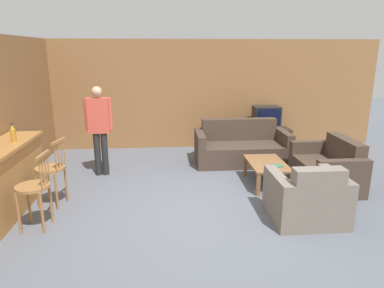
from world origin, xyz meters
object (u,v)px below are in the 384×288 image
(bottle, at_px, (13,133))
(book_on_table, at_px, (277,166))
(tv, at_px, (266,118))
(armchair_near, at_px, (307,199))
(bar_chair_mid, at_px, (51,172))
(coffee_table, at_px, (267,166))
(person_by_window, at_px, (99,125))
(tv_unit, at_px, (265,139))
(couch_far, at_px, (241,148))
(bar_chair_near, at_px, (34,190))
(loveseat_right, at_px, (328,169))

(bottle, bearing_deg, book_on_table, 4.03)
(tv, xyz_separation_m, book_on_table, (-0.52, -2.46, -0.36))
(armchair_near, relative_size, tv, 1.60)
(bar_chair_mid, relative_size, bottle, 3.81)
(coffee_table, height_order, person_by_window, person_by_window)
(tv_unit, xyz_separation_m, person_by_window, (-3.66, -1.49, 0.72))
(couch_far, bearing_deg, armchair_near, -82.51)
(couch_far, distance_m, bottle, 4.36)
(book_on_table, relative_size, person_by_window, 0.10)
(bar_chair_mid, height_order, couch_far, bar_chair_mid)
(bottle, relative_size, book_on_table, 1.59)
(bar_chair_near, relative_size, coffee_table, 1.04)
(tv_unit, bearing_deg, armchair_near, -97.16)
(bottle, bearing_deg, bar_chair_mid, -5.37)
(couch_far, bearing_deg, tv_unit, 49.74)
(armchair_near, bearing_deg, tv_unit, 82.84)
(tv, bearing_deg, coffee_table, -105.60)
(armchair_near, height_order, person_by_window, person_by_window)
(coffee_table, height_order, tv, tv)
(bar_chair_mid, distance_m, tv_unit, 5.04)
(bar_chair_near, distance_m, couch_far, 4.25)
(couch_far, height_order, armchair_near, couch_far)
(tv, bearing_deg, loveseat_right, -79.37)
(coffee_table, xyz_separation_m, person_by_window, (-3.03, 0.77, 0.62))
(tv, relative_size, bottle, 2.23)
(bar_chair_mid, bearing_deg, tv, 33.89)
(bar_chair_mid, bearing_deg, person_by_window, 68.72)
(armchair_near, bearing_deg, bar_chair_near, 178.81)
(couch_far, bearing_deg, coffee_table, -82.36)
(loveseat_right, distance_m, person_by_window, 4.25)
(armchair_near, height_order, coffee_table, armchair_near)
(coffee_table, height_order, book_on_table, book_on_table)
(tv, xyz_separation_m, person_by_window, (-3.66, -1.48, 0.19))
(armchair_near, distance_m, tv_unit, 3.64)
(bar_chair_mid, bearing_deg, bottle, 174.63)
(bar_chair_mid, height_order, bottle, bottle)
(armchair_near, height_order, book_on_table, armchair_near)
(bar_chair_near, distance_m, bar_chair_mid, 0.72)
(bottle, relative_size, person_by_window, 0.16)
(armchair_near, relative_size, book_on_table, 5.67)
(bar_chair_near, xyz_separation_m, armchair_near, (3.72, -0.08, -0.23))
(book_on_table, distance_m, person_by_window, 3.34)
(bar_chair_near, xyz_separation_m, bar_chair_mid, (-0.00, 0.72, 0.00))
(couch_far, xyz_separation_m, tv, (0.80, 0.94, 0.47))
(armchair_near, xyz_separation_m, bottle, (-4.22, 0.85, 0.83))
(book_on_table, bearing_deg, tv, 78.16)
(bar_chair_near, relative_size, bar_chair_mid, 1.00)
(armchair_near, relative_size, tv_unit, 0.85)
(armchair_near, bearing_deg, loveseat_right, 53.92)
(bar_chair_mid, height_order, armchair_near, bar_chair_mid)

